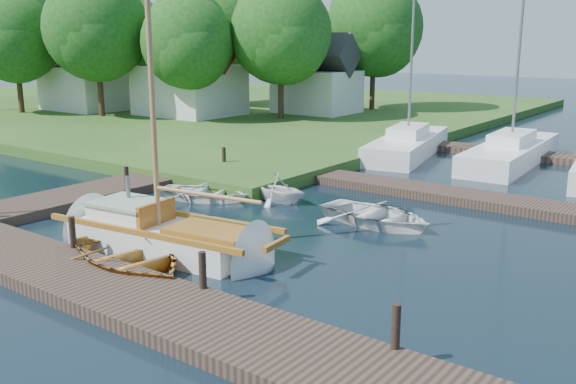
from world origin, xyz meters
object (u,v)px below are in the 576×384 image
Objects in this scene: mooring_post_5 at (224,157)px; sailboat at (170,239)px; house_c at (317,81)px; tree_5 at (134,38)px; house_b at (88,77)px; mooring_post_2 at (203,270)px; tree_4 at (227,25)px; tree_3 at (281,31)px; tender_a at (203,190)px; tree_6 at (44,35)px; tree_2 at (188,41)px; tree_0 at (15,36)px; dinghy at (127,253)px; marina_boat_0 at (408,143)px; house_a at (189,77)px; marina_boat_1 at (511,151)px; tender_b at (280,186)px; mooring_post_1 at (72,232)px; tender_c at (376,212)px; mooring_post_3 at (396,326)px; tree_1 at (97,27)px; tree_7 at (375,26)px; mooring_post_4 at (127,178)px.

sailboat is (5.54, -8.17, -0.36)m from mooring_post_5.
tree_5 is at bearing -173.05° from house_c.
house_b is 0.71× the size of tree_5.
tree_4 is (-23.50, 27.05, 5.67)m from mooring_post_2.
tree_3 is 0.90× the size of tree_4.
tree_6 reaches higher than tender_a.
tree_2 is at bearing 0.28° from house_b.
tree_0 is at bearing 148.31° from sailboat.
house_c is (-12.54, 25.17, 2.24)m from sailboat.
mooring_post_2 is 40.52m from tree_5.
tree_0 reaches higher than tender_a.
tree_6 is at bearing 70.53° from dinghy.
tree_6 is (-33.06, 2.62, 5.07)m from marina_boat_0.
mooring_post_2 is 18.95m from marina_boat_0.
tree_6 is (-16.00, 0.05, 2.68)m from house_a.
tender_b is at bearing 157.55° from marina_boat_1.
house_c is at bearing 36.85° from dinghy.
mooring_post_1 is 0.22× the size of tender_c.
tree_4 is at bearing 135.99° from mooring_post_3.
tree_0 is 0.90× the size of tree_1.
house_a is 0.65× the size of tree_4.
tender_b is 0.57× the size of tender_c.
marina_boat_0 reaches higher than tree_5.
mooring_post_5 is at bearing -40.24° from house_a.
tree_4 reaches higher than dinghy.
tender_b is at bearing -37.06° from house_a.
mooring_post_2 is at bearing -32.78° from house_b.
tender_c is 0.43× the size of tree_6.
tree_3 reaches higher than tree_5.
mooring_post_1 and mooring_post_5 have the same top height.
tree_0 is at bearing -123.69° from tree_4.
tree_7 is (8.00, 10.05, 3.24)m from house_a.
house_b is at bearing -143.02° from tree_7.
sailboat is at bearing 17.40° from dinghy.
mooring_post_1 is 0.20× the size of dinghy.
tender_b reaches higher than mooring_post_5.
mooring_post_5 is 15.66m from tree_3.
tender_c is at bearing 53.87° from sailboat.
tender_a is 26.41m from tree_7.
tree_5 reaches higher than mooring_post_2.
tree_4 is 1.03× the size of tree_7.
mooring_post_2 is 19.24m from marina_boat_1.
tree_4 reaches higher than house_b.
tree_2 is at bearing 53.10° from dinghy.
house_c is at bearing 112.17° from mooring_post_1.
tender_c is (8.59, 2.27, -0.32)m from mooring_post_4.
tree_2 is (2.00, -1.95, 2.29)m from house_a.
house_a is 13.25m from tree_7.
mooring_post_3 is at bearing -53.47° from house_c.
mooring_post_1 is 31.28m from tree_0.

